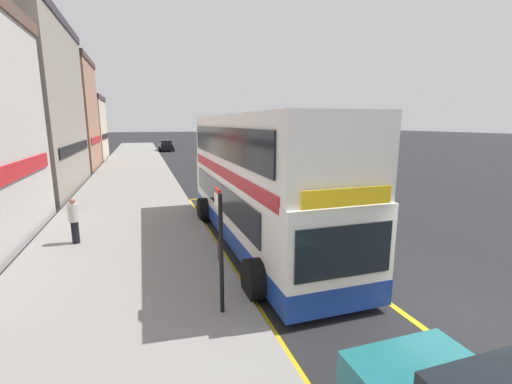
{
  "coord_description": "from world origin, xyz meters",
  "views": [
    {
      "loc": [
        -6.2,
        -4.6,
        4.14
      ],
      "look_at": [
        -2.5,
        6.64,
        1.77
      ],
      "focal_mm": 24.27,
      "sensor_mm": 36.0,
      "label": 1
    }
  ],
  "objects_px": {
    "double_decker_bus": "(257,183)",
    "pedestrian_waiting_near_sign": "(74,219)",
    "bus_stop_sign": "(220,241)",
    "parked_car_black_across": "(166,146)",
    "parked_car_white_kerbside": "(226,152)"
  },
  "relations": [
    {
      "from": "bus_stop_sign",
      "to": "parked_car_white_kerbside",
      "type": "height_order",
      "value": "bus_stop_sign"
    },
    {
      "from": "parked_car_white_kerbside",
      "to": "pedestrian_waiting_near_sign",
      "type": "xyz_separation_m",
      "value": [
        -11.47,
        -26.5,
        0.18
      ]
    },
    {
      "from": "bus_stop_sign",
      "to": "parked_car_black_across",
      "type": "height_order",
      "value": "bus_stop_sign"
    },
    {
      "from": "pedestrian_waiting_near_sign",
      "to": "parked_car_white_kerbside",
      "type": "bearing_deg",
      "value": 66.6
    },
    {
      "from": "double_decker_bus",
      "to": "bus_stop_sign",
      "type": "distance_m",
      "value": 5.04
    },
    {
      "from": "pedestrian_waiting_near_sign",
      "to": "double_decker_bus",
      "type": "bearing_deg",
      "value": -11.6
    },
    {
      "from": "bus_stop_sign",
      "to": "double_decker_bus",
      "type": "bearing_deg",
      "value": 62.73
    },
    {
      "from": "double_decker_bus",
      "to": "pedestrian_waiting_near_sign",
      "type": "xyz_separation_m",
      "value": [
        -6.05,
        1.24,
        -1.08
      ]
    },
    {
      "from": "double_decker_bus",
      "to": "parked_car_black_across",
      "type": "height_order",
      "value": "double_decker_bus"
    },
    {
      "from": "double_decker_bus",
      "to": "pedestrian_waiting_near_sign",
      "type": "distance_m",
      "value": 6.27
    },
    {
      "from": "parked_car_black_across",
      "to": "pedestrian_waiting_near_sign",
      "type": "relative_size",
      "value": 2.69
    },
    {
      "from": "double_decker_bus",
      "to": "pedestrian_waiting_near_sign",
      "type": "relative_size",
      "value": 7.14
    },
    {
      "from": "bus_stop_sign",
      "to": "parked_car_white_kerbside",
      "type": "bearing_deg",
      "value": 76.52
    },
    {
      "from": "bus_stop_sign",
      "to": "parked_car_black_across",
      "type": "xyz_separation_m",
      "value": [
        2.0,
        46.26,
        -0.91
      ]
    },
    {
      "from": "double_decker_bus",
      "to": "pedestrian_waiting_near_sign",
      "type": "bearing_deg",
      "value": 168.4
    }
  ]
}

